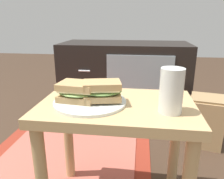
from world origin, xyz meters
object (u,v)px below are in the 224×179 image
object	(u,v)px
tv_cabinet	(125,80)
sandwich_front	(78,91)
sandwich_back	(102,91)
paper_bag	(205,122)
beer_glass	(171,92)
plate	(90,102)

from	to	relation	value
tv_cabinet	sandwich_front	xyz separation A→B (m)	(-0.10, -0.96, 0.21)
sandwich_back	paper_bag	world-z (taller)	sandwich_back
beer_glass	paper_bag	distance (m)	0.77
plate	sandwich_back	bearing A→B (deg)	0.59
sandwich_back	beer_glass	xyz separation A→B (m)	(0.23, -0.04, 0.02)
beer_glass	sandwich_back	bearing A→B (deg)	169.26
sandwich_front	beer_glass	distance (m)	0.32
sandwich_front	beer_glass	world-z (taller)	beer_glass
beer_glass	paper_bag	world-z (taller)	beer_glass
plate	beer_glass	size ratio (longest dim) A/B	1.78
tv_cabinet	sandwich_front	bearing A→B (deg)	-95.73
plate	beer_glass	distance (m)	0.29
beer_glass	sandwich_front	bearing A→B (deg)	172.37
tv_cabinet	paper_bag	distance (m)	0.68
tv_cabinet	sandwich_front	world-z (taller)	tv_cabinet
paper_bag	beer_glass	bearing A→B (deg)	-116.84
plate	tv_cabinet	bearing A→B (deg)	86.90
plate	sandwich_front	size ratio (longest dim) A/B	1.73
plate	paper_bag	xyz separation A→B (m)	(0.58, 0.56, -0.31)
tv_cabinet	beer_glass	size ratio (longest dim) A/B	6.57
tv_cabinet	plate	xyz separation A→B (m)	(-0.05, -0.96, 0.17)
plate	sandwich_front	world-z (taller)	sandwich_front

